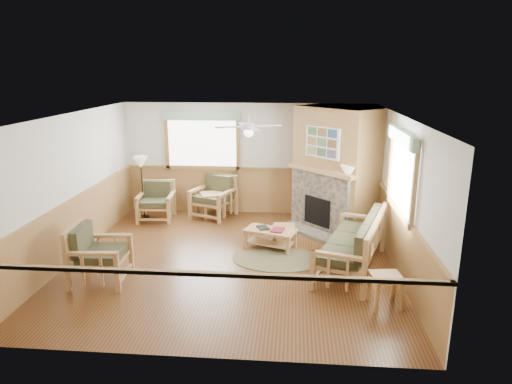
# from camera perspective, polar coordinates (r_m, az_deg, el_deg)

# --- Properties ---
(floor) EXTENTS (6.00, 6.00, 0.01)m
(floor) POSITION_cam_1_polar(r_m,az_deg,el_deg) (8.70, -3.05, -8.52)
(floor) COLOR #593418
(floor) RESTS_ON ground
(ceiling) EXTENTS (6.00, 6.00, 0.01)m
(ceiling) POSITION_cam_1_polar(r_m,az_deg,el_deg) (8.00, -3.32, 9.50)
(ceiling) COLOR white
(ceiling) RESTS_ON floor
(wall_back) EXTENTS (6.00, 0.02, 2.70)m
(wall_back) POSITION_cam_1_polar(r_m,az_deg,el_deg) (11.15, -1.06, 4.15)
(wall_back) COLOR silver
(wall_back) RESTS_ON floor
(wall_front) EXTENTS (6.00, 0.02, 2.70)m
(wall_front) POSITION_cam_1_polar(r_m,az_deg,el_deg) (5.45, -7.56, -8.12)
(wall_front) COLOR silver
(wall_front) RESTS_ON floor
(wall_left) EXTENTS (0.02, 6.00, 2.70)m
(wall_left) POSITION_cam_1_polar(r_m,az_deg,el_deg) (9.15, -22.13, 0.53)
(wall_left) COLOR silver
(wall_left) RESTS_ON floor
(wall_right) EXTENTS (0.02, 6.00, 2.70)m
(wall_right) POSITION_cam_1_polar(r_m,az_deg,el_deg) (8.38, 17.59, -0.33)
(wall_right) COLOR silver
(wall_right) RESTS_ON floor
(wainscot) EXTENTS (6.00, 6.00, 1.10)m
(wainscot) POSITION_cam_1_polar(r_m,az_deg,el_deg) (8.49, -3.10, -5.09)
(wainscot) COLOR olive
(wainscot) RESTS_ON floor
(fireplace) EXTENTS (3.11, 3.11, 2.70)m
(fireplace) POSITION_cam_1_polar(r_m,az_deg,el_deg) (10.20, 9.94, 2.87)
(fireplace) COLOR olive
(fireplace) RESTS_ON floor
(window_back) EXTENTS (1.90, 0.16, 1.50)m
(window_back) POSITION_cam_1_polar(r_m,az_deg,el_deg) (11.11, -6.85, 10.15)
(window_back) COLOR white
(window_back) RESTS_ON wall_back
(window_right) EXTENTS (0.16, 1.90, 1.50)m
(window_right) POSITION_cam_1_polar(r_m,az_deg,el_deg) (7.95, 18.29, 7.50)
(window_right) COLOR white
(window_right) RESTS_ON wall_right
(ceiling_fan) EXTENTS (1.59, 1.59, 0.36)m
(ceiling_fan) POSITION_cam_1_polar(r_m,az_deg,el_deg) (8.26, -0.94, 9.43)
(ceiling_fan) COLOR white
(ceiling_fan) RESTS_ON ceiling
(sofa) EXTENTS (2.35, 1.53, 1.00)m
(sofa) POSITION_cam_1_polar(r_m,az_deg,el_deg) (8.31, 11.87, -6.23)
(sofa) COLOR tan
(sofa) RESTS_ON floor
(armchair_back_left) EXTENTS (0.85, 0.85, 0.89)m
(armchair_back_left) POSITION_cam_1_polar(r_m,az_deg,el_deg) (11.03, -12.40, -1.17)
(armchair_back_left) COLOR tan
(armchair_back_left) RESTS_ON floor
(armchair_back_right) EXTENTS (1.15, 1.15, 0.99)m
(armchair_back_right) POSITION_cam_1_polar(r_m,az_deg,el_deg) (11.02, -5.38, -0.62)
(armchair_back_right) COLOR tan
(armchair_back_right) RESTS_ON floor
(armchair_left) EXTENTS (0.94, 0.94, 0.98)m
(armchair_left) POSITION_cam_1_polar(r_m,az_deg,el_deg) (8.15, -18.93, -7.28)
(armchair_left) COLOR tan
(armchair_left) RESTS_ON floor
(coffee_table) EXTENTS (1.10, 0.79, 0.40)m
(coffee_table) POSITION_cam_1_polar(r_m,az_deg,el_deg) (9.16, 1.77, -5.88)
(coffee_table) COLOR tan
(coffee_table) RESTS_ON floor
(end_table_chairs) EXTENTS (0.69, 0.68, 0.59)m
(end_table_chairs) POSITION_cam_1_polar(r_m,az_deg,el_deg) (11.08, -5.48, -1.61)
(end_table_chairs) COLOR tan
(end_table_chairs) RESTS_ON floor
(end_table_sofa) EXTENTS (0.50, 0.49, 0.50)m
(end_table_sofa) POSITION_cam_1_polar(r_m,az_deg,el_deg) (7.31, 15.88, -11.76)
(end_table_sofa) COLOR tan
(end_table_sofa) RESTS_ON floor
(footstool) EXTENTS (0.45, 0.45, 0.38)m
(footstool) POSITION_cam_1_polar(r_m,az_deg,el_deg) (9.40, 3.48, -5.36)
(footstool) COLOR tan
(footstool) RESTS_ON floor
(braided_rug) EXTENTS (2.26, 2.26, 0.01)m
(braided_rug) POSITION_cam_1_polar(r_m,az_deg,el_deg) (8.71, 2.75, -8.39)
(braided_rug) COLOR brown
(braided_rug) RESTS_ON floor
(floor_lamp_left) EXTENTS (0.37, 0.37, 1.50)m
(floor_lamp_left) POSITION_cam_1_polar(r_m,az_deg,el_deg) (11.19, -14.02, 0.59)
(floor_lamp_left) COLOR black
(floor_lamp_left) RESTS_ON floor
(floor_lamp_right) EXTENTS (0.49, 0.49, 1.60)m
(floor_lamp_right) POSITION_cam_1_polar(r_m,az_deg,el_deg) (9.61, 11.36, -1.36)
(floor_lamp_right) COLOR black
(floor_lamp_right) RESTS_ON floor
(book_red) EXTENTS (0.28, 0.34, 0.03)m
(book_red) POSITION_cam_1_polar(r_m,az_deg,el_deg) (9.03, 2.72, -4.67)
(book_red) COLOR maroon
(book_red) RESTS_ON coffee_table
(book_dark) EXTENTS (0.29, 0.33, 0.03)m
(book_dark) POSITION_cam_1_polar(r_m,az_deg,el_deg) (9.15, 0.87, -4.39)
(book_dark) COLOR black
(book_dark) RESTS_ON coffee_table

